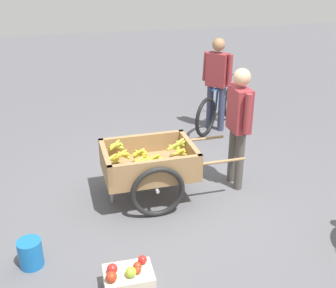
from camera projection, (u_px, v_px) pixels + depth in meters
name	position (u px, v px, depth m)	size (l,w,h in m)	color
ground_plane	(180.00, 200.00, 5.22)	(24.00, 24.00, 0.00)	#56565B
fruit_cart	(149.00, 165.00, 5.10)	(1.67, 0.96, 0.73)	#937047
vendor_person	(239.00, 119.00, 5.18)	(0.21, 0.55, 1.56)	#4C4742
bicycle	(219.00, 107.00, 7.26)	(1.24, 1.19, 0.85)	black
cyclist_person	(217.00, 77.00, 6.91)	(0.38, 0.43, 1.56)	#333851
plastic_bucket	(30.00, 253.00, 4.08)	(0.23, 0.23, 0.29)	#1966B2
apple_crate	(128.00, 280.00, 3.77)	(0.44, 0.32, 0.32)	beige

